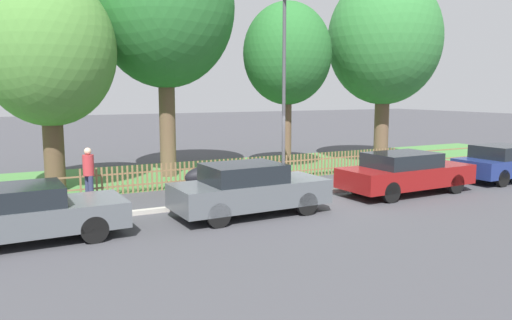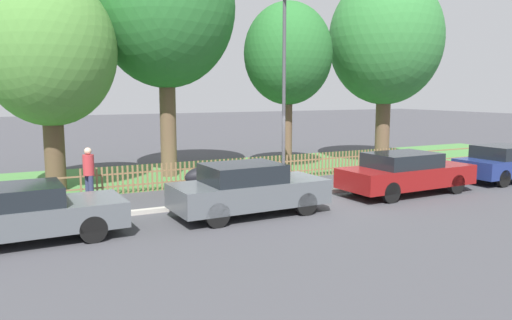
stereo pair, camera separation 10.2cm
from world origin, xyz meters
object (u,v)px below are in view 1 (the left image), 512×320
at_px(parked_car_black_saloon, 249,189).
at_px(tree_mid_park, 287,54).
at_px(street_lamp, 286,71).
at_px(parked_car_silver_hatchback, 21,214).
at_px(tree_far_left, 384,40).
at_px(covered_motorcycle, 215,175).
at_px(tree_nearest_kerb, 48,51).
at_px(tree_behind_motorcycle, 165,8).
at_px(parked_car_red_compact, 504,163).
at_px(parked_car_navy_estate, 405,172).
at_px(pedestrian_near_fence, 89,171).

xyz_separation_m(parked_car_black_saloon, tree_mid_park, (4.74, 5.99, 4.04)).
height_order(parked_car_black_saloon, street_lamp, street_lamp).
distance_m(parked_car_silver_hatchback, tree_far_left, 16.69).
bearing_deg(covered_motorcycle, tree_nearest_kerb, 147.27).
xyz_separation_m(parked_car_silver_hatchback, tree_behind_motorcycle, (5.46, 6.92, 5.69)).
height_order(covered_motorcycle, street_lamp, street_lamp).
distance_m(parked_car_black_saloon, street_lamp, 4.37).
xyz_separation_m(parked_car_red_compact, tree_nearest_kerb, (-14.83, 5.52, 3.85)).
xyz_separation_m(parked_car_silver_hatchback, tree_far_left, (14.96, 5.62, 4.84)).
bearing_deg(parked_car_black_saloon, tree_behind_motorcycle, 88.75).
distance_m(parked_car_black_saloon, tree_behind_motorcycle, 8.96).
distance_m(tree_behind_motorcycle, street_lamp, 6.03).
bearing_deg(parked_car_black_saloon, covered_motorcycle, 83.09).
distance_m(parked_car_red_compact, tree_behind_motorcycle, 13.77).
relative_size(parked_car_black_saloon, parked_car_navy_estate, 0.91).
bearing_deg(pedestrian_near_fence, parked_car_red_compact, -120.45).
distance_m(covered_motorcycle, tree_far_left, 10.75).
bearing_deg(tree_behind_motorcycle, pedestrian_near_fence, -136.72).
height_order(tree_far_left, street_lamp, tree_far_left).
bearing_deg(parked_car_navy_estate, pedestrian_near_fence, 157.37).
xyz_separation_m(parked_car_navy_estate, tree_far_left, (3.79, 5.48, 4.80)).
height_order(parked_car_silver_hatchback, tree_far_left, tree_far_left).
distance_m(covered_motorcycle, pedestrian_near_fence, 3.85).
xyz_separation_m(parked_car_red_compact, tree_behind_motorcycle, (-10.62, 6.68, 5.67)).
xyz_separation_m(pedestrian_near_fence, street_lamp, (5.75, -1.75, 2.99)).
xyz_separation_m(tree_behind_motorcycle, tree_mid_park, (4.75, -0.98, -1.60)).
bearing_deg(pedestrian_near_fence, tree_mid_park, -91.23).
bearing_deg(parked_car_navy_estate, tree_far_left, 53.66).
height_order(parked_car_silver_hatchback, street_lamp, street_lamp).
bearing_deg(tree_mid_park, pedestrian_near_fence, -164.40).
bearing_deg(tree_nearest_kerb, covered_motorcycle, -31.96).
height_order(parked_car_navy_estate, covered_motorcycle, parked_car_navy_estate).
relative_size(parked_car_navy_estate, tree_mid_park, 0.67).
bearing_deg(tree_far_left, covered_motorcycle, -163.80).
bearing_deg(tree_mid_park, parked_car_black_saloon, -128.34).
xyz_separation_m(parked_car_navy_estate, parked_car_red_compact, (4.91, 0.10, -0.02)).
relative_size(parked_car_navy_estate, pedestrian_near_fence, 2.83).
height_order(parked_car_black_saloon, parked_car_red_compact, parked_car_black_saloon).
bearing_deg(tree_mid_park, tree_far_left, -3.99).
distance_m(parked_car_navy_estate, parked_car_red_compact, 4.92).
relative_size(tree_nearest_kerb, tree_far_left, 0.84).
bearing_deg(pedestrian_near_fence, parked_car_navy_estate, -127.80).
distance_m(parked_car_black_saloon, tree_far_left, 12.04).
bearing_deg(tree_nearest_kerb, parked_car_black_saloon, -54.00).
xyz_separation_m(tree_behind_motorcycle, street_lamp, (2.27, -5.02, -2.45)).
height_order(parked_car_black_saloon, parked_car_navy_estate, parked_car_black_saloon).
bearing_deg(tree_behind_motorcycle, tree_mid_park, -11.61).
bearing_deg(covered_motorcycle, pedestrian_near_fence, 168.65).
bearing_deg(tree_mid_park, street_lamp, -121.48).
relative_size(parked_car_silver_hatchback, tree_behind_motorcycle, 0.46).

